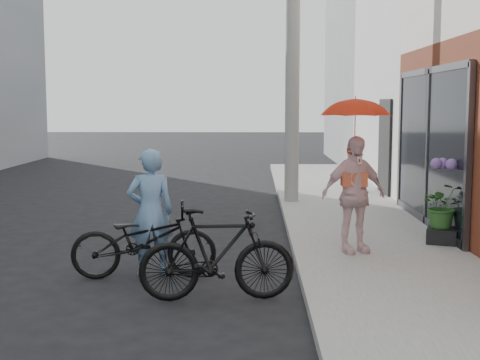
{
  "coord_description": "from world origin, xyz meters",
  "views": [
    {
      "loc": [
        0.35,
        -7.24,
        2.07
      ],
      "look_at": [
        0.17,
        1.15,
        1.1
      ],
      "focal_mm": 50.0,
      "sensor_mm": 36.0,
      "label": 1
    }
  ],
  "objects_px": {
    "utility_pole": "(293,29)",
    "planter": "(442,236)",
    "bike_right": "(217,254)",
    "officer": "(151,212)",
    "kimono_woman": "(354,195)",
    "bike_left": "(144,241)"
  },
  "relations": [
    {
      "from": "utility_pole",
      "to": "planter",
      "type": "bearing_deg",
      "value": -64.8
    },
    {
      "from": "utility_pole",
      "to": "bike_right",
      "type": "xyz_separation_m",
      "value": [
        -1.14,
        -6.39,
        -3.01
      ]
    },
    {
      "from": "utility_pole",
      "to": "bike_right",
      "type": "distance_m",
      "value": 7.16
    },
    {
      "from": "planter",
      "to": "officer",
      "type": "bearing_deg",
      "value": -160.66
    },
    {
      "from": "utility_pole",
      "to": "officer",
      "type": "height_order",
      "value": "utility_pole"
    },
    {
      "from": "officer",
      "to": "bike_right",
      "type": "height_order",
      "value": "officer"
    },
    {
      "from": "officer",
      "to": "kimono_woman",
      "type": "xyz_separation_m",
      "value": [
        2.54,
        0.76,
        0.12
      ]
    },
    {
      "from": "bike_left",
      "to": "bike_right",
      "type": "bearing_deg",
      "value": -141.09
    },
    {
      "from": "bike_left",
      "to": "planter",
      "type": "height_order",
      "value": "bike_left"
    },
    {
      "from": "bike_right",
      "to": "utility_pole",
      "type": "bearing_deg",
      "value": -16.3
    },
    {
      "from": "utility_pole",
      "to": "kimono_woman",
      "type": "distance_m",
      "value": 5.32
    },
    {
      "from": "bike_left",
      "to": "bike_right",
      "type": "height_order",
      "value": "bike_right"
    },
    {
      "from": "utility_pole",
      "to": "bike_left",
      "type": "xyz_separation_m",
      "value": [
        -2.05,
        -5.5,
        -3.05
      ]
    },
    {
      "from": "bike_left",
      "to": "kimono_woman",
      "type": "distance_m",
      "value": 2.79
    },
    {
      "from": "kimono_woman",
      "to": "planter",
      "type": "relative_size",
      "value": 3.83
    },
    {
      "from": "utility_pole",
      "to": "planter",
      "type": "height_order",
      "value": "utility_pole"
    },
    {
      "from": "bike_left",
      "to": "utility_pole",
      "type": "bearing_deg",
      "value": -27.35
    },
    {
      "from": "bike_right",
      "to": "planter",
      "type": "bearing_deg",
      "value": -57.86
    },
    {
      "from": "bike_left",
      "to": "planter",
      "type": "xyz_separation_m",
      "value": [
        3.94,
        1.5,
        -0.22
      ]
    },
    {
      "from": "kimono_woman",
      "to": "planter",
      "type": "bearing_deg",
      "value": 4.47
    },
    {
      "from": "officer",
      "to": "utility_pole",
      "type": "bearing_deg",
      "value": -123.89
    },
    {
      "from": "utility_pole",
      "to": "planter",
      "type": "relative_size",
      "value": 17.52
    }
  ]
}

